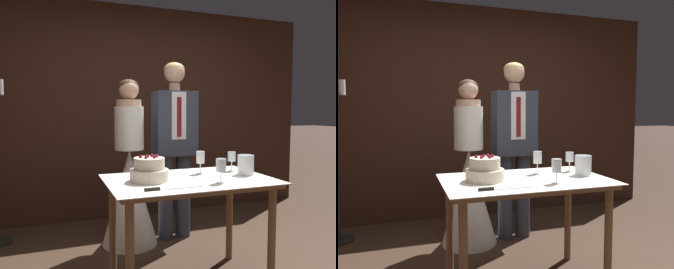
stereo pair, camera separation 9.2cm
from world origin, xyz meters
TOP-DOWN VIEW (x-y plane):
  - wall_back at (0.00, 2.12)m, footprint 4.64×0.12m
  - cake_table at (-0.06, 0.31)m, footprint 1.21×0.76m
  - tiered_cake at (-0.36, 0.33)m, footprint 0.27×0.27m
  - cake_knife at (-0.35, 0.06)m, footprint 0.40×0.02m
  - wine_glass_near at (0.09, 0.45)m, footprint 0.07×0.07m
  - wine_glass_middle at (0.39, 0.47)m, footprint 0.06×0.06m
  - wine_glass_far at (0.09, 0.11)m, footprint 0.07×0.07m
  - hurricane_candle at (0.41, 0.30)m, footprint 0.13×0.13m
  - bride at (-0.30, 1.23)m, footprint 0.54×0.54m
  - groom at (0.17, 1.23)m, footprint 0.42×0.25m

SIDE VIEW (x-z plane):
  - bride at x=-0.30m, z-range -0.22..1.39m
  - cake_table at x=-0.06m, z-range 0.29..1.10m
  - cake_knife at x=-0.35m, z-range 0.81..0.83m
  - hurricane_candle at x=0.41m, z-range 0.81..0.96m
  - tiered_cake at x=-0.36m, z-range 0.79..0.98m
  - wine_glass_middle at x=0.39m, z-range 0.84..1.00m
  - wine_glass_far at x=0.09m, z-range 0.84..1.01m
  - wine_glass_near at x=0.09m, z-range 0.84..1.02m
  - groom at x=0.17m, z-range 0.11..1.90m
  - wall_back at x=0.00m, z-range 0.00..2.56m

